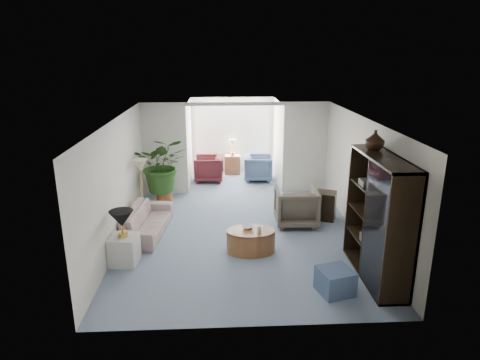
{
  "coord_description": "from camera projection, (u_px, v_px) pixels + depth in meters",
  "views": [
    {
      "loc": [
        -0.46,
        -8.18,
        3.79
      ],
      "look_at": [
        0.0,
        0.6,
        1.1
      ],
      "focal_mm": 31.76,
      "sensor_mm": 36.0,
      "label": 1
    }
  ],
  "objects": [
    {
      "name": "back_header",
      "position": [
        235.0,
        104.0,
        11.09
      ],
      "size": [
        2.6,
        0.12,
        0.1
      ],
      "primitive_type": "cube",
      "color": "silver",
      "rests_on": "back_pier_left"
    },
    {
      "name": "ottoman",
      "position": [
        335.0,
        281.0,
        6.89
      ],
      "size": [
        0.63,
        0.63,
        0.41
      ],
      "primitive_type": "cube",
      "rotation": [
        0.0,
        0.0,
        0.27
      ],
      "color": "slate",
      "rests_on": "ground"
    },
    {
      "name": "window_pane",
      "position": [
        232.0,
        129.0,
        13.48
      ],
      "size": [
        2.2,
        0.02,
        1.5
      ],
      "primitive_type": "cube",
      "color": "white"
    },
    {
      "name": "window_blinds",
      "position": [
        233.0,
        129.0,
        13.45
      ],
      "size": [
        2.2,
        0.02,
        1.5
      ],
      "primitive_type": "cube",
      "color": "white"
    },
    {
      "name": "sunroom_floor",
      "position": [
        234.0,
        181.0,
        12.86
      ],
      "size": [
        2.6,
        2.6,
        0.0
      ],
      "primitive_type": "plane",
      "color": "gray",
      "rests_on": "ground"
    },
    {
      "name": "shelf_clutter",
      "position": [
        378.0,
        220.0,
        7.04
      ],
      "size": [
        0.3,
        1.25,
        1.06
      ],
      "color": "#363431",
      "rests_on": "entertainment_cabinet"
    },
    {
      "name": "entertainment_cabinet",
      "position": [
        379.0,
        218.0,
        7.17
      ],
      "size": [
        0.52,
        1.93,
        2.15
      ],
      "primitive_type": "cube",
      "color": "black",
      "rests_on": "ground"
    },
    {
      "name": "coffee_table",
      "position": [
        251.0,
        241.0,
        8.29
      ],
      "size": [
        1.2,
        1.2,
        0.45
      ],
      "primitive_type": "cylinder",
      "rotation": [
        0.0,
        0.0,
        0.32
      ],
      "color": "#965836",
      "rests_on": "ground"
    },
    {
      "name": "sunroom_chair_maroon",
      "position": [
        209.0,
        169.0,
        12.78
      ],
      "size": [
        0.89,
        0.87,
        0.77
      ],
      "primitive_type": "imported",
      "rotation": [
        0.0,
        0.0,
        -1.63
      ],
      "color": "#511B22",
      "rests_on": "ground"
    },
    {
      "name": "coffee_cup",
      "position": [
        259.0,
        230.0,
        8.12
      ],
      "size": [
        0.14,
        0.14,
        0.1
      ],
      "primitive_type": "imported",
      "rotation": [
        0.0,
        0.0,
        0.32
      ],
      "color": "beige",
      "rests_on": "coffee_table"
    },
    {
      "name": "house_plant",
      "position": [
        163.0,
        165.0,
        10.69
      ],
      "size": [
        1.29,
        1.12,
        1.43
      ],
      "primitive_type": "imported",
      "color": "#284F1B",
      "rests_on": "plant_pot"
    },
    {
      "name": "framed_picture",
      "position": [
        365.0,
        160.0,
        8.48
      ],
      "size": [
        0.04,
        0.5,
        0.4
      ],
      "primitive_type": "cube",
      "color": "#B1A48D"
    },
    {
      "name": "sofa",
      "position": [
        147.0,
        221.0,
        9.12
      ],
      "size": [
        0.95,
        2.0,
        0.56
      ],
      "primitive_type": "imported",
      "rotation": [
        0.0,
        0.0,
        1.46
      ],
      "color": "#C0B6A2",
      "rests_on": "ground"
    },
    {
      "name": "floor_lamp",
      "position": [
        140.0,
        165.0,
        9.79
      ],
      "size": [
        0.36,
        0.36,
        0.28
      ],
      "primitive_type": "cone",
      "color": "beige",
      "rests_on": "ground"
    },
    {
      "name": "wingback_chair",
      "position": [
        296.0,
        206.0,
        9.55
      ],
      "size": [
        0.95,
        0.98,
        0.86
      ],
      "primitive_type": "imported",
      "rotation": [
        0.0,
        0.0,
        3.11
      ],
      "color": "#645C4F",
      "rests_on": "ground"
    },
    {
      "name": "cabinet_urn",
      "position": [
        375.0,
        140.0,
        7.28
      ],
      "size": [
        0.33,
        0.33,
        0.34
      ],
      "primitive_type": "imported",
      "color": "black",
      "rests_on": "entertainment_cabinet"
    },
    {
      "name": "plant_pot",
      "position": [
        164.0,
        197.0,
        10.95
      ],
      "size": [
        0.4,
        0.4,
        0.32
      ],
      "primitive_type": "cylinder",
      "color": "brown",
      "rests_on": "ground"
    },
    {
      "name": "end_table",
      "position": [
        124.0,
        250.0,
        7.82
      ],
      "size": [
        0.54,
        0.54,
        0.54
      ],
      "primitive_type": "cube",
      "rotation": [
        0.0,
        0.0,
        -0.11
      ],
      "color": "silver",
      "rests_on": "ground"
    },
    {
      "name": "coffee_bowl",
      "position": [
        248.0,
        227.0,
        8.31
      ],
      "size": [
        0.28,
        0.28,
        0.05
      ],
      "primitive_type": "imported",
      "rotation": [
        0.0,
        0.0,
        0.32
      ],
      "color": "silver",
      "rests_on": "coffee_table"
    },
    {
      "name": "back_pier_right",
      "position": [
        305.0,
        148.0,
        11.54
      ],
      "size": [
        1.2,
        0.12,
        2.5
      ],
      "primitive_type": "cube",
      "color": "silver",
      "rests_on": "ground"
    },
    {
      "name": "back_pier_left",
      "position": [
        165.0,
        150.0,
        11.35
      ],
      "size": [
        1.2,
        0.12,
        2.5
      ],
      "primitive_type": "cube",
      "color": "silver",
      "rests_on": "ground"
    },
    {
      "name": "floor",
      "position": [
        241.0,
        238.0,
        8.95
      ],
      "size": [
        6.0,
        6.0,
        0.0
      ],
      "primitive_type": "plane",
      "color": "gray",
      "rests_on": "ground"
    },
    {
      "name": "sunroom_table",
      "position": [
        233.0,
        164.0,
        13.55
      ],
      "size": [
        0.51,
        0.41,
        0.6
      ],
      "primitive_type": "cube",
      "rotation": [
        0.0,
        0.0,
        -0.06
      ],
      "color": "#965836",
      "rests_on": "ground"
    },
    {
      "name": "side_table_dark",
      "position": [
        323.0,
        205.0,
        9.9
      ],
      "size": [
        0.67,
        0.61,
        0.66
      ],
      "primitive_type": "cube",
      "rotation": [
        0.0,
        0.0,
        -0.38
      ],
      "color": "black",
      "rests_on": "ground"
    },
    {
      "name": "sunroom_chair_blue",
      "position": [
        258.0,
        168.0,
        12.85
      ],
      "size": [
        0.89,
        0.86,
        0.77
      ],
      "primitive_type": "imported",
      "rotation": [
        0.0,
        0.0,
        1.51
      ],
      "color": "slate",
      "rests_on": "ground"
    },
    {
      "name": "table_lamp",
      "position": [
        121.0,
        219.0,
        7.64
      ],
      "size": [
        0.44,
        0.44,
        0.3
      ],
      "primitive_type": "cone",
      "color": "black",
      "rests_on": "end_table"
    }
  ]
}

